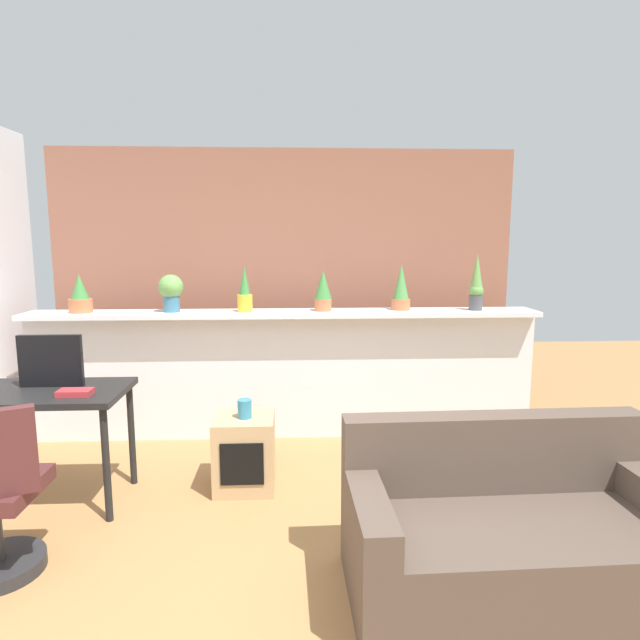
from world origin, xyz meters
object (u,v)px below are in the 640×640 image
at_px(tv_monitor, 51,361).
at_px(couch, 511,535).
at_px(potted_plant_3, 323,291).
at_px(desk, 36,403).
at_px(book_on_desk, 75,393).
at_px(potted_plant_2, 245,292).
at_px(potted_plant_1, 171,291).
at_px(potted_plant_4, 401,289).
at_px(vase_on_shelf, 245,409).
at_px(side_cube_shelf, 245,452).
at_px(potted_plant_5, 476,285).
at_px(potted_plant_0, 80,296).

bearing_deg(tv_monitor, couch, -22.63).
relative_size(potted_plant_3, tv_monitor, 0.85).
relative_size(desk, couch, 0.70).
bearing_deg(book_on_desk, potted_plant_2, 52.44).
relative_size(potted_plant_1, desk, 0.28).
distance_m(potted_plant_4, couch, 2.34).
relative_size(potted_plant_2, desk, 0.35).
height_order(potted_plant_2, potted_plant_4, same).
distance_m(potted_plant_1, tv_monitor, 1.20).
bearing_deg(vase_on_shelf, side_cube_shelf, 113.32).
distance_m(potted_plant_2, potted_plant_5, 1.94).
bearing_deg(potted_plant_3, potted_plant_2, -178.61).
distance_m(desk, couch, 2.86).
distance_m(potted_plant_2, potted_plant_4, 1.31).
distance_m(potted_plant_1, potted_plant_3, 1.25).
relative_size(side_cube_shelf, book_on_desk, 2.53).
xyz_separation_m(potted_plant_2, side_cube_shelf, (0.06, -0.92, -1.00)).
height_order(potted_plant_1, book_on_desk, potted_plant_1).
bearing_deg(tv_monitor, book_on_desk, -42.83).
height_order(potted_plant_3, potted_plant_4, potted_plant_4).
xyz_separation_m(potted_plant_4, vase_on_shelf, (-1.24, -0.98, -0.71)).
bearing_deg(tv_monitor, potted_plant_3, 29.29).
xyz_separation_m(potted_plant_3, vase_on_shelf, (-0.58, -0.95, -0.70)).
xyz_separation_m(potted_plant_3, tv_monitor, (-1.79, -1.01, -0.34)).
xyz_separation_m(potted_plant_2, vase_on_shelf, (0.07, -0.94, -0.69)).
bearing_deg(potted_plant_2, potted_plant_5, 0.11).
xyz_separation_m(potted_plant_1, potted_plant_2, (0.60, -0.02, -0.01)).
bearing_deg(potted_plant_4, potted_plant_0, -179.30).
bearing_deg(couch, potted_plant_2, 124.74).
relative_size(potted_plant_3, potted_plant_5, 0.71).
relative_size(potted_plant_0, potted_plant_2, 0.81).
bearing_deg(potted_plant_3, tv_monitor, -150.71).
bearing_deg(tv_monitor, side_cube_shelf, 3.51).
relative_size(potted_plant_5, tv_monitor, 1.20).
height_order(potted_plant_3, vase_on_shelf, potted_plant_3).
bearing_deg(potted_plant_3, potted_plant_0, 179.95).
height_order(book_on_desk, couch, couch).
bearing_deg(tv_monitor, potted_plant_5, 17.88).
distance_m(potted_plant_1, desk, 1.39).
relative_size(tv_monitor, side_cube_shelf, 0.79).
bearing_deg(potted_plant_3, vase_on_shelf, -121.28).
distance_m(potted_plant_5, couch, 2.36).
bearing_deg(tv_monitor, vase_on_shelf, 2.62).
xyz_separation_m(desk, side_cube_shelf, (1.28, 0.15, -0.42)).
height_order(vase_on_shelf, couch, couch).
bearing_deg(potted_plant_1, couch, -45.70).
distance_m(potted_plant_0, potted_plant_3, 1.98).
height_order(desk, couch, couch).
xyz_separation_m(potted_plant_4, side_cube_shelf, (-1.25, -0.97, -1.02)).
relative_size(potted_plant_0, couch, 0.20).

